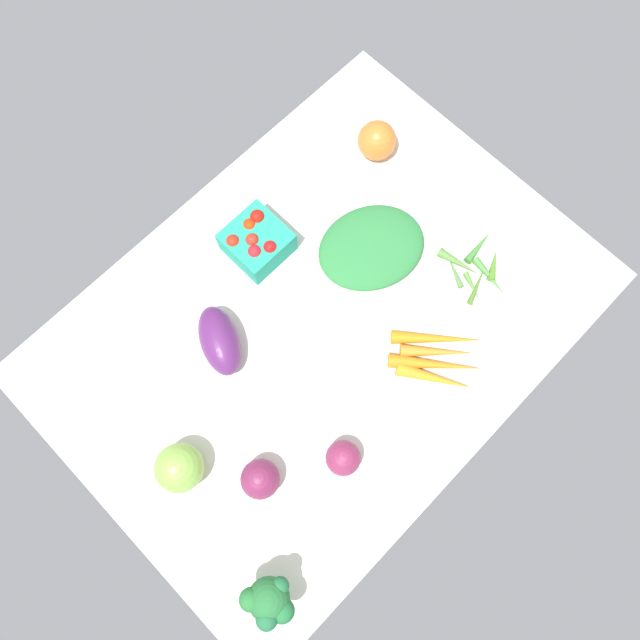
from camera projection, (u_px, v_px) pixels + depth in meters
tablecloth at (320, 324)px, 120.30cm from camera, size 104.00×76.00×2.00cm
heirloom_tomato_orange at (377, 140)px, 126.04cm from camera, size 8.13×8.13×8.13cm
broccoli_head at (269, 601)px, 99.02cm from camera, size 8.25×8.82×10.53cm
berry_basket at (257, 242)px, 120.29cm from camera, size 11.26×11.26×7.54cm
carrot_bunch at (436, 358)px, 115.97cm from camera, size 18.08×19.18×2.82cm
okra_pile at (476, 267)px, 121.71cm from camera, size 15.04×15.70×2.00cm
leafy_greens_clump at (371, 247)px, 121.45cm from camera, size 26.50×24.00×4.32cm
eggplant at (220, 341)px, 114.61cm from camera, size 12.57×15.68×7.23cm
red_onion_center at (260, 479)px, 107.66cm from camera, size 7.10×7.10×7.10cm
red_onion_near_basket at (343, 458)px, 109.01cm from camera, size 6.39×6.39×6.39cm
heirloom_tomato_green at (179, 468)px, 107.36cm from camera, size 8.81×8.81×8.81cm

